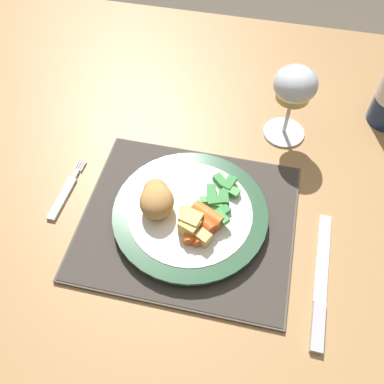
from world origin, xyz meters
TOP-DOWN VIEW (x-y plane):
  - ground_plane at (0.00, 0.00)m, footprint 6.00×6.00m
  - dining_table at (0.00, 0.00)m, footprint 1.33×0.99m
  - placemat at (-0.01, -0.09)m, footprint 0.33×0.29m
  - dinner_plate at (-0.01, -0.09)m, footprint 0.24×0.24m
  - breaded_croquettes at (-0.06, -0.09)m, footprint 0.07×0.08m
  - green_beans_pile at (0.03, -0.06)m, footprint 0.06×0.11m
  - glazed_carrots at (0.02, -0.11)m, footprint 0.06×0.07m
  - fork at (-0.22, -0.08)m, footprint 0.02×0.13m
  - table_knife at (0.20, -0.16)m, footprint 0.02×0.22m
  - wine_glass at (0.12, 0.14)m, footprint 0.08×0.08m
  - roast_potatoes at (0.00, -0.12)m, footprint 0.06×0.06m

SIDE VIEW (x-z plane):
  - ground_plane at x=0.00m, z-range 0.00..0.00m
  - dining_table at x=0.00m, z-range 0.29..1.03m
  - fork at x=-0.22m, z-range 0.74..0.75m
  - table_knife at x=0.20m, z-range 0.74..0.75m
  - placemat at x=-0.01m, z-range 0.74..0.75m
  - dinner_plate at x=-0.01m, z-range 0.75..0.77m
  - green_beans_pile at x=0.03m, z-range 0.76..0.78m
  - glazed_carrots at x=0.02m, z-range 0.76..0.79m
  - roast_potatoes at x=0.00m, z-range 0.76..0.79m
  - breaded_croquettes at x=-0.06m, z-range 0.76..0.81m
  - wine_glass at x=0.12m, z-range 0.77..0.92m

